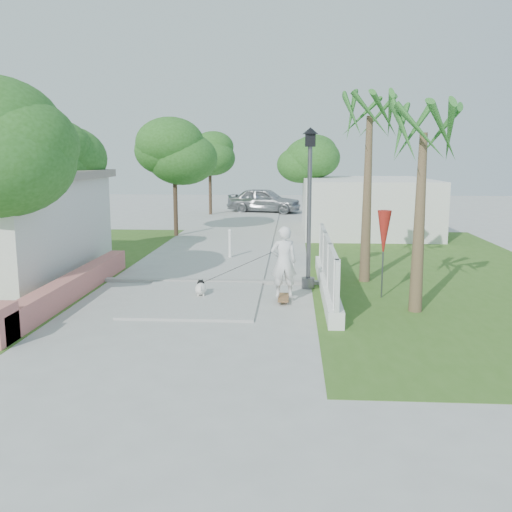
# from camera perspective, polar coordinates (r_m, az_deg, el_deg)

# --- Properties ---
(ground) EXTENTS (90.00, 90.00, 0.00)m
(ground) POSITION_cam_1_polar(r_m,az_deg,el_deg) (11.15, -9.29, -9.40)
(ground) COLOR #B7B7B2
(ground) RESTS_ON ground
(path_strip) EXTENTS (3.20, 36.00, 0.06)m
(path_strip) POSITION_cam_1_polar(r_m,az_deg,el_deg) (30.56, -0.95, 3.09)
(path_strip) COLOR #B7B7B2
(path_strip) RESTS_ON ground
(curb) EXTENTS (6.50, 0.25, 0.10)m
(curb) POSITION_cam_1_polar(r_m,az_deg,el_deg) (16.82, -4.76, -2.52)
(curb) COLOR #999993
(curb) RESTS_ON ground
(grass_left) EXTENTS (8.00, 20.00, 0.01)m
(grass_left) POSITION_cam_1_polar(r_m,az_deg,el_deg) (20.86, -23.31, -1.00)
(grass_left) COLOR #3A631F
(grass_left) RESTS_ON ground
(grass_right) EXTENTS (8.00, 20.00, 0.01)m
(grass_right) POSITION_cam_1_polar(r_m,az_deg,el_deg) (19.16, 17.37, -1.55)
(grass_right) COLOR #3A631F
(grass_right) RESTS_ON ground
(pink_wall) EXTENTS (0.45, 8.20, 0.80)m
(pink_wall) POSITION_cam_1_polar(r_m,az_deg,el_deg) (15.31, -18.47, -3.24)
(pink_wall) COLOR #CF6F6A
(pink_wall) RESTS_ON ground
(lattice_fence) EXTENTS (0.35, 7.00, 1.50)m
(lattice_fence) POSITION_cam_1_polar(r_m,az_deg,el_deg) (15.60, 7.13, -1.70)
(lattice_fence) COLOR white
(lattice_fence) RESTS_ON ground
(building_right) EXTENTS (6.00, 8.00, 2.60)m
(building_right) POSITION_cam_1_polar(r_m,az_deg,el_deg) (28.57, 10.85, 5.00)
(building_right) COLOR silver
(building_right) RESTS_ON ground
(street_lamp) EXTENTS (0.44, 0.44, 4.44)m
(street_lamp) POSITION_cam_1_polar(r_m,az_deg,el_deg) (15.80, 5.35, 5.38)
(street_lamp) COLOR #59595E
(street_lamp) RESTS_ON ground
(bollard) EXTENTS (0.14, 0.14, 1.09)m
(bollard) POSITION_cam_1_polar(r_m,az_deg,el_deg) (20.60, -2.62, 1.31)
(bollard) COLOR white
(bollard) RESTS_ON ground
(patio_umbrella) EXTENTS (0.36, 0.36, 2.30)m
(patio_umbrella) POSITION_cam_1_polar(r_m,az_deg,el_deg) (15.07, 12.66, 2.13)
(patio_umbrella) COLOR #59595E
(patio_umbrella) RESTS_ON ground
(tree_left_mid) EXTENTS (3.20, 3.20, 4.85)m
(tree_left_mid) POSITION_cam_1_polar(r_m,az_deg,el_deg) (20.33, -19.50, 8.89)
(tree_left_mid) COLOR #4C3826
(tree_left_mid) RESTS_ON ground
(tree_path_left) EXTENTS (3.40, 3.40, 5.23)m
(tree_path_left) POSITION_cam_1_polar(r_m,az_deg,el_deg) (26.78, -8.15, 10.16)
(tree_path_left) COLOR #4C3826
(tree_path_left) RESTS_ON ground
(tree_path_right) EXTENTS (3.00, 3.00, 4.79)m
(tree_path_right) POSITION_cam_1_polar(r_m,az_deg,el_deg) (30.24, 5.21, 9.56)
(tree_path_right) COLOR #4C3826
(tree_path_right) RESTS_ON ground
(tree_path_far) EXTENTS (3.20, 3.20, 5.17)m
(tree_path_far) POSITION_cam_1_polar(r_m,az_deg,el_deg) (36.60, -4.62, 10.13)
(tree_path_far) COLOR #4C3826
(tree_path_far) RESTS_ON ground
(palm_far) EXTENTS (1.80, 1.80, 5.30)m
(palm_far) POSITION_cam_1_polar(r_m,az_deg,el_deg) (16.91, 11.28, 12.51)
(palm_far) COLOR brown
(palm_far) RESTS_ON ground
(palm_near) EXTENTS (1.80, 1.80, 4.70)m
(palm_near) POSITION_cam_1_polar(r_m,az_deg,el_deg) (13.77, 16.38, 10.73)
(palm_near) COLOR brown
(palm_near) RESTS_ON ground
(skateboarder) EXTENTS (2.54, 1.01, 1.94)m
(skateboarder) POSITION_cam_1_polar(r_m,az_deg,el_deg) (14.68, -0.12, -0.99)
(skateboarder) COLOR olive
(skateboarder) RESTS_ON ground
(dog) EXTENTS (0.36, 0.65, 0.45)m
(dog) POSITION_cam_1_polar(r_m,az_deg,el_deg) (15.12, -5.55, -3.20)
(dog) COLOR white
(dog) RESTS_ON ground
(parked_car) EXTENTS (5.12, 3.02, 1.64)m
(parked_car) POSITION_cam_1_polar(r_m,az_deg,el_deg) (37.79, 0.83, 5.60)
(parked_car) COLOR #AAACB2
(parked_car) RESTS_ON ground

